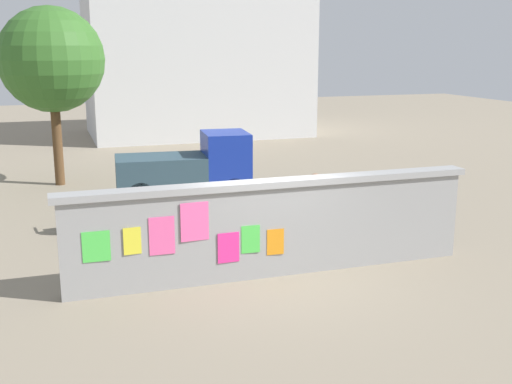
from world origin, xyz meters
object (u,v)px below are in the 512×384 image
auto_rickshaw_truck (190,168)px  bicycle_near (214,220)px  tree_roadside (52,60)px  motorcycle (101,211)px  person_walking (315,203)px  bicycle_far (321,204)px

auto_rickshaw_truck → bicycle_near: auto_rickshaw_truck is taller
tree_roadside → motorcycle: bearing=-82.0°
motorcycle → tree_roadside: size_ratio=0.36×
motorcycle → bicycle_near: size_ratio=1.11×
auto_rickshaw_truck → person_walking: bearing=-73.7°
auto_rickshaw_truck → motorcycle: 3.50m
person_walking → tree_roadside: tree_roadside is taller
motorcycle → person_walking: size_ratio=1.17×
auto_rickshaw_truck → motorcycle: (-2.63, -2.27, -0.44)m
motorcycle → person_walking: (4.12, -2.82, 0.52)m
auto_rickshaw_truck → bicycle_far: auto_rickshaw_truck is taller
bicycle_near → bicycle_far: bearing=11.9°
auto_rickshaw_truck → person_walking: (1.49, -5.09, 0.09)m
motorcycle → auto_rickshaw_truck: bearing=40.8°
motorcycle → tree_roadside: (-0.76, 5.44, 3.29)m
auto_rickshaw_truck → tree_roadside: bearing=136.9°
motorcycle → bicycle_far: bicycle_far is taller
bicycle_far → tree_roadside: 9.20m
bicycle_far → tree_roadside: tree_roadside is taller
motorcycle → person_walking: person_walking is taller
person_walking → tree_roadside: (-4.88, 8.26, 2.77)m
bicycle_far → motorcycle: bearing=172.9°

